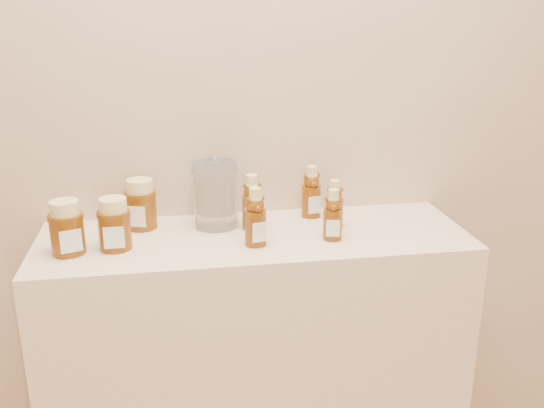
{
  "coord_description": "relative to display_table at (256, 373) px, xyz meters",
  "views": [
    {
      "loc": [
        -0.21,
        -0.01,
        1.52
      ],
      "look_at": [
        0.04,
        1.52,
        1.0
      ],
      "focal_mm": 40.0,
      "sensor_mm": 36.0,
      "label": 1
    }
  ],
  "objects": [
    {
      "name": "bear_bottle_back_mid",
      "position": [
        0.19,
        0.13,
        0.54
      ],
      "size": [
        0.07,
        0.07,
        0.18
      ],
      "primitive_type": null,
      "rotation": [
        0.0,
        0.0,
        0.17
      ],
      "color": "#592A07",
      "rests_on": "display_table"
    },
    {
      "name": "bear_bottle_front_right",
      "position": [
        0.21,
        -0.06,
        0.53
      ],
      "size": [
        0.07,
        0.07,
        0.16
      ],
      "primitive_type": null,
      "rotation": [
        0.0,
        0.0,
        -0.22
      ],
      "color": "#592A07",
      "rests_on": "display_table"
    },
    {
      "name": "bear_bottle_front_left",
      "position": [
        -0.01,
        -0.07,
        0.54
      ],
      "size": [
        0.07,
        0.07,
        0.18
      ],
      "primitive_type": null,
      "rotation": [
        0.0,
        0.0,
        0.25
      ],
      "color": "#592A07",
      "rests_on": "display_table"
    },
    {
      "name": "glass_canister",
      "position": [
        -0.1,
        0.09,
        0.55
      ],
      "size": [
        0.15,
        0.15,
        0.2
      ],
      "primitive_type": null,
      "rotation": [
        0.0,
        0.0,
        -0.15
      ],
      "color": "white",
      "rests_on": "display_table"
    },
    {
      "name": "honey_jar_back",
      "position": [
        -0.31,
        0.11,
        0.52
      ],
      "size": [
        0.11,
        0.11,
        0.14
      ],
      "primitive_type": null,
      "rotation": [
        0.0,
        0.0,
        -0.29
      ],
      "color": "#592A07",
      "rests_on": "display_table"
    },
    {
      "name": "honey_jar_left",
      "position": [
        -0.49,
        -0.05,
        0.52
      ],
      "size": [
        0.12,
        0.12,
        0.14
      ],
      "primitive_type": null,
      "rotation": [
        0.0,
        0.0,
        0.33
      ],
      "color": "#592A07",
      "rests_on": "display_table"
    },
    {
      "name": "wall_back",
      "position": [
        0.0,
        0.2,
        0.9
      ],
      "size": [
        3.5,
        0.02,
        2.7
      ],
      "primitive_type": "cube",
      "color": "tan",
      "rests_on": "ground"
    },
    {
      "name": "bear_bottle_back_right",
      "position": [
        0.24,
        0.03,
        0.53
      ],
      "size": [
        0.06,
        0.06,
        0.16
      ],
      "primitive_type": null,
      "rotation": [
        0.0,
        0.0,
        -0.16
      ],
      "color": "#592A07",
      "rests_on": "display_table"
    },
    {
      "name": "display_table",
      "position": [
        0.0,
        0.0,
        0.0
      ],
      "size": [
        1.2,
        0.4,
        0.9
      ],
      "primitive_type": "cube",
      "color": "beige",
      "rests_on": "ground"
    },
    {
      "name": "honey_jar_front",
      "position": [
        -0.37,
        -0.03,
        0.52
      ],
      "size": [
        0.09,
        0.09,
        0.14
      ],
      "primitive_type": null,
      "rotation": [
        0.0,
        0.0,
        0.01
      ],
      "color": "#592A07",
      "rests_on": "display_table"
    },
    {
      "name": "bear_bottle_back_left",
      "position": [
        0.0,
        0.05,
        0.54
      ],
      "size": [
        0.07,
        0.07,
        0.18
      ],
      "primitive_type": null,
      "rotation": [
        0.0,
        0.0,
        -0.08
      ],
      "color": "#592A07",
      "rests_on": "display_table"
    }
  ]
}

